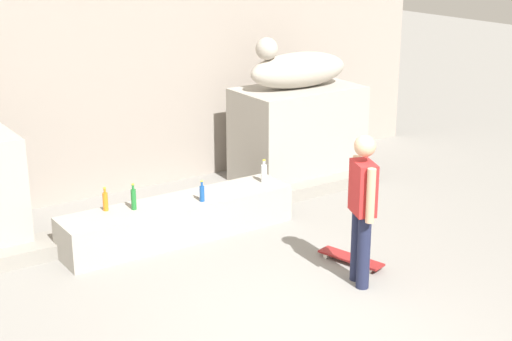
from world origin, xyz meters
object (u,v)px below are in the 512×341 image
bottle_blue (202,193)px  skater (362,204)px  bottle_green (134,199)px  skateboard (351,258)px  bottle_orange (105,201)px  statue_reclining_right (297,69)px  bottle_clear (264,173)px

bottle_blue → skater: bearing=-69.4°
bottle_green → bottle_blue: bearing=-14.4°
bottle_green → bottle_blue: 0.84m
skater → bottle_green: skater is taller
skateboard → bottle_blue: size_ratio=3.10×
skateboard → bottle_blue: bearing=17.5°
skater → bottle_orange: bearing=59.3°
skateboard → bottle_blue: 1.98m
bottle_green → bottle_orange: 0.33m
bottle_green → skateboard: bearing=-44.5°
skater → bottle_orange: size_ratio=5.71×
skateboard → bottle_orange: (-2.14, 1.96, 0.54)m
bottle_green → bottle_orange: bearing=152.8°
statue_reclining_right → skater: size_ratio=0.97×
skater → skateboard: bearing=-9.1°
statue_reclining_right → skater: 3.66m
bottle_green → bottle_blue: bottle_green is taller
skater → bottle_blue: size_ratio=6.29×
statue_reclining_right → bottle_clear: (-1.27, -1.02, -1.09)m
skater → bottle_blue: skater is taller
bottle_clear → bottle_orange: bearing=175.0°
statue_reclining_right → bottle_blue: size_ratio=6.12×
skater → skateboard: skater is taller
skater → bottle_green: 2.77m
statue_reclining_right → bottle_clear: size_ratio=5.27×
skater → skateboard: (0.26, 0.44, -0.86)m
skater → bottle_blue: (-0.77, 2.05, -0.33)m
skateboard → bottle_orange: bearing=32.3°
skater → bottle_clear: bearing=14.5°
skater → bottle_orange: skater is taller
statue_reclining_right → bottle_orange: (-3.41, -0.83, -1.09)m
bottle_clear → bottle_green: bearing=178.8°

